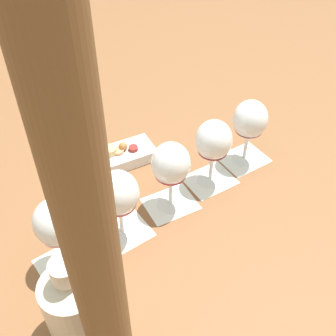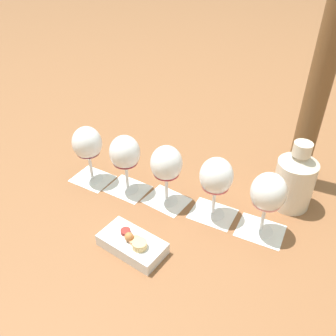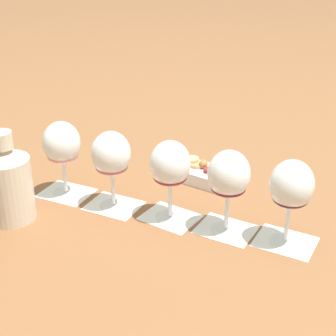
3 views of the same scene
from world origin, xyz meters
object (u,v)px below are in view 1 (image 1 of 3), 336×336
(wine_glass_2, at_px, (170,164))
(umbrella_pole, at_px, (84,211))
(wine_glass_4, at_px, (250,122))
(ceramic_vase, at_px, (74,303))
(snack_dish, at_px, (123,155))
(wine_glass_0, at_px, (57,225))
(wine_glass_1, at_px, (118,195))
(wine_glass_3, at_px, (213,143))

(wine_glass_2, bearing_deg, umbrella_pole, -113.40)
(wine_glass_4, distance_m, ceramic_vase, 0.59)
(ceramic_vase, xyz_separation_m, umbrella_pole, (0.06, -0.11, 0.35))
(wine_glass_4, xyz_separation_m, snack_dish, (-0.31, 0.06, -0.10))
(wine_glass_0, relative_size, snack_dish, 0.99)
(wine_glass_1, bearing_deg, snack_dish, 83.04)
(wine_glass_2, distance_m, umbrella_pole, 0.52)
(wine_glass_3, bearing_deg, wine_glass_2, -154.22)
(wine_glass_1, distance_m, wine_glass_3, 0.27)
(ceramic_vase, bearing_deg, wine_glass_4, 40.92)
(wine_glass_3, xyz_separation_m, snack_dish, (-0.20, 0.12, -0.10))
(wine_glass_4, bearing_deg, umbrella_pole, -128.04)
(wine_glass_2, xyz_separation_m, ceramic_vase, (-0.22, -0.27, -0.04))
(wine_glass_2, bearing_deg, wine_glass_0, -153.16)
(wine_glass_0, distance_m, ceramic_vase, 0.15)
(wine_glass_0, relative_size, umbrella_pole, 0.21)
(ceramic_vase, height_order, umbrella_pole, umbrella_pole)
(wine_glass_1, distance_m, snack_dish, 0.26)
(wine_glass_1, distance_m, wine_glass_4, 0.39)
(wine_glass_0, relative_size, wine_glass_4, 1.00)
(wine_glass_1, height_order, wine_glass_4, same)
(snack_dish, bearing_deg, wine_glass_2, -61.67)
(wine_glass_1, xyz_separation_m, wine_glass_4, (0.34, 0.18, -0.00))
(wine_glass_1, relative_size, umbrella_pole, 0.21)
(wine_glass_0, distance_m, wine_glass_3, 0.40)
(wine_glass_0, bearing_deg, umbrella_pole, -72.64)
(wine_glass_4, bearing_deg, wine_glass_2, -152.79)
(wine_glass_2, distance_m, wine_glass_4, 0.25)
(wine_glass_2, distance_m, ceramic_vase, 0.35)
(wine_glass_2, bearing_deg, wine_glass_3, 25.78)
(wine_glass_4, xyz_separation_m, ceramic_vase, (-0.44, -0.38, -0.04))
(wine_glass_0, bearing_deg, wine_glass_3, 26.51)
(wine_glass_4, distance_m, umbrella_pole, 0.70)
(wine_glass_4, distance_m, snack_dish, 0.34)
(wine_glass_1, xyz_separation_m, ceramic_vase, (-0.10, -0.20, -0.04))
(wine_glass_1, relative_size, wine_glass_2, 1.00)
(wine_glass_4, xyz_separation_m, umbrella_pole, (-0.39, -0.49, 0.31))
(wine_glass_0, height_order, wine_glass_3, same)
(wine_glass_4, bearing_deg, snack_dish, 169.70)
(wine_glass_2, xyz_separation_m, snack_dish, (-0.09, 0.17, -0.10))
(wine_glass_4, height_order, umbrella_pole, umbrella_pole)
(wine_glass_1, height_order, snack_dish, wine_glass_1)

